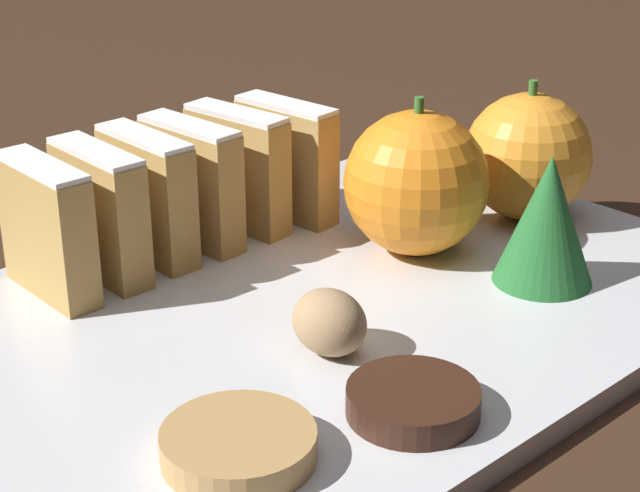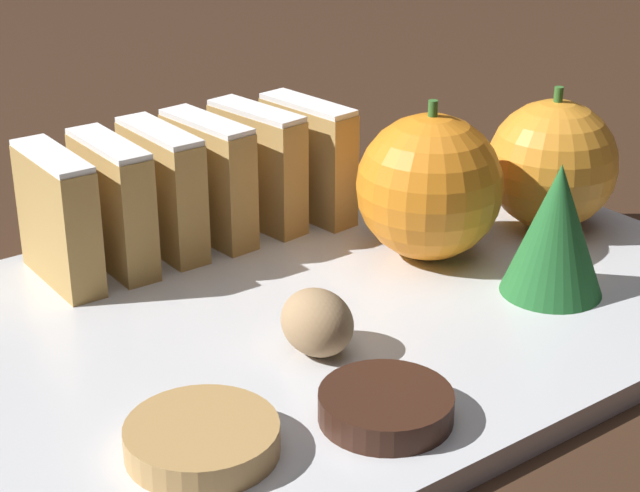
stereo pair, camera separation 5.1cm
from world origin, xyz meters
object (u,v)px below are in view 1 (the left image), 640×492
at_px(chocolate_cookie, 413,401).
at_px(orange_far, 532,158).
at_px(orange_near, 416,183).
at_px(walnut, 329,322).

bearing_deg(chocolate_cookie, orange_far, 115.10).
distance_m(orange_far, chocolate_cookie, 0.23).
bearing_deg(orange_near, chocolate_cookie, -47.90).
xyz_separation_m(orange_far, walnut, (0.04, -0.19, -0.02)).
bearing_deg(orange_far, walnut, -79.54).
bearing_deg(walnut, orange_far, 100.46).
xyz_separation_m(orange_far, chocolate_cookie, (0.10, -0.20, -0.03)).
distance_m(orange_near, orange_far, 0.08).
relative_size(orange_near, walnut, 2.34).
bearing_deg(orange_far, chocolate_cookie, -64.90).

